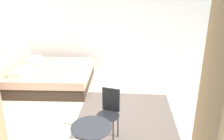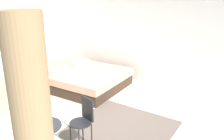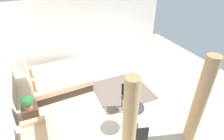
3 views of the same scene
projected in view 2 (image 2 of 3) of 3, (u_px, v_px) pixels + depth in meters
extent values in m
cube|color=beige|center=(110.00, 126.00, 4.91)|extent=(8.58, 9.78, 0.02)
cube|color=silver|center=(6.00, 41.00, 6.25)|extent=(8.58, 0.12, 2.89)
cube|color=silver|center=(165.00, 38.00, 6.67)|extent=(0.12, 6.78, 2.89)
cube|color=#66564C|center=(121.00, 128.00, 4.81)|extent=(1.89, 1.96, 0.01)
cube|color=#38281E|center=(88.00, 83.00, 6.89)|extent=(2.05, 2.05, 0.29)
cube|color=tan|center=(87.00, 75.00, 6.81)|extent=(2.09, 2.09, 0.19)
cube|color=tan|center=(61.00, 64.00, 7.26)|extent=(2.03, 0.15, 1.10)
cube|color=beige|center=(59.00, 70.00, 6.76)|extent=(0.72, 0.35, 0.12)
cube|color=beige|center=(78.00, 63.00, 7.46)|extent=(0.72, 0.35, 0.12)
cube|color=tan|center=(2.00, 88.00, 5.69)|extent=(0.16, 0.81, 0.13)
cube|color=#473323|center=(23.00, 87.00, 6.37)|extent=(0.50, 0.44, 0.47)
cylinder|color=#935B3D|center=(19.00, 77.00, 6.20)|extent=(0.22, 0.22, 0.13)
sphere|color=#235B2D|center=(18.00, 70.00, 6.13)|extent=(0.35, 0.35, 0.35)
cylinder|color=slate|center=(26.00, 74.00, 6.35)|extent=(0.14, 0.14, 0.19)
cylinder|color=#2D2D33|center=(43.00, 126.00, 3.58)|extent=(0.57, 0.57, 0.02)
cylinder|color=black|center=(70.00, 135.00, 4.17)|extent=(0.02, 0.02, 0.48)
cylinder|color=black|center=(83.00, 129.00, 4.35)|extent=(0.02, 0.02, 0.48)
cylinder|color=black|center=(92.00, 135.00, 4.16)|extent=(0.02, 0.02, 0.48)
cylinder|color=black|center=(80.00, 123.00, 4.09)|extent=(0.47, 0.47, 0.02)
cube|color=black|center=(88.00, 109.00, 4.13)|extent=(0.10, 0.31, 0.42)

